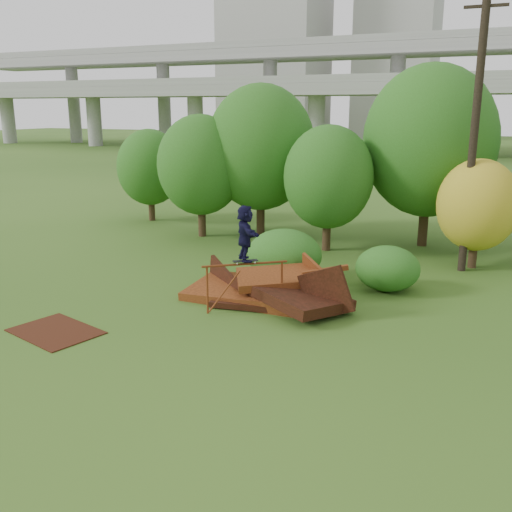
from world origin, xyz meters
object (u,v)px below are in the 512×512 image
at_px(flat_plate, 56,331).
at_px(utility_pole, 474,132).
at_px(skater, 245,233).
at_px(scrap_pile, 269,290).

height_order(flat_plate, utility_pole, utility_pole).
height_order(skater, utility_pole, utility_pole).
relative_size(scrap_pile, flat_plate, 2.38).
bearing_deg(utility_pole, skater, -127.68).
xyz_separation_m(scrap_pile, skater, (-0.30, -1.06, 1.98)).
relative_size(scrap_pile, utility_pole, 0.56).
distance_m(scrap_pile, skater, 2.27).
distance_m(flat_plate, utility_pole, 15.04).
bearing_deg(utility_pole, flat_plate, -131.33).
xyz_separation_m(skater, utility_pole, (5.46, 7.07, 2.65)).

